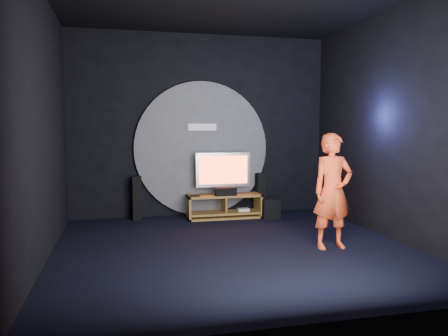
# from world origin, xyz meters

# --- Properties ---
(floor) EXTENTS (5.00, 5.00, 0.00)m
(floor) POSITION_xyz_m (0.00, 0.00, 0.00)
(floor) COLOR black
(floor) RESTS_ON ground
(back_wall) EXTENTS (5.00, 0.04, 3.50)m
(back_wall) POSITION_xyz_m (0.00, 2.50, 1.75)
(back_wall) COLOR black
(back_wall) RESTS_ON ground
(front_wall) EXTENTS (5.00, 0.04, 3.50)m
(front_wall) POSITION_xyz_m (0.00, -2.50, 1.75)
(front_wall) COLOR black
(front_wall) RESTS_ON ground
(left_wall) EXTENTS (0.04, 5.00, 3.50)m
(left_wall) POSITION_xyz_m (-2.50, 0.00, 1.75)
(left_wall) COLOR black
(left_wall) RESTS_ON ground
(right_wall) EXTENTS (0.04, 5.00, 3.50)m
(right_wall) POSITION_xyz_m (2.50, 0.00, 1.75)
(right_wall) COLOR black
(right_wall) RESTS_ON ground
(wall_disc_panel) EXTENTS (2.60, 0.11, 2.60)m
(wall_disc_panel) POSITION_xyz_m (0.00, 2.44, 1.30)
(wall_disc_panel) COLOR #515156
(wall_disc_panel) RESTS_ON ground
(media_console) EXTENTS (1.40, 0.45, 0.45)m
(media_console) POSITION_xyz_m (0.36, 2.05, 0.19)
(media_console) COLOR olive
(media_console) RESTS_ON ground
(tv) EXTENTS (1.05, 0.22, 0.79)m
(tv) POSITION_xyz_m (0.35, 2.12, 0.88)
(tv) COLOR #AEAFB6
(tv) RESTS_ON media_console
(center_speaker) EXTENTS (0.40, 0.15, 0.15)m
(center_speaker) POSITION_xyz_m (0.35, 1.90, 0.53)
(center_speaker) COLOR black
(center_speaker) RESTS_ON media_console
(remote) EXTENTS (0.18, 0.05, 0.02)m
(remote) POSITION_xyz_m (-0.23, 1.93, 0.46)
(remote) COLOR black
(remote) RESTS_ON media_console
(tower_speaker_left) EXTENTS (0.16, 0.18, 0.82)m
(tower_speaker_left) POSITION_xyz_m (-1.26, 2.26, 0.41)
(tower_speaker_left) COLOR black
(tower_speaker_left) RESTS_ON ground
(tower_speaker_right) EXTENTS (0.16, 0.18, 0.82)m
(tower_speaker_right) POSITION_xyz_m (1.13, 2.21, 0.41)
(tower_speaker_right) COLOR black
(tower_speaker_right) RESTS_ON ground
(subwoofer) EXTENTS (0.33, 0.33, 0.36)m
(subwoofer) POSITION_xyz_m (1.20, 1.85, 0.18)
(subwoofer) COLOR black
(subwoofer) RESTS_ON ground
(player) EXTENTS (0.61, 0.41, 1.64)m
(player) POSITION_xyz_m (1.37, -0.32, 0.82)
(player) COLOR #F14A20
(player) RESTS_ON ground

